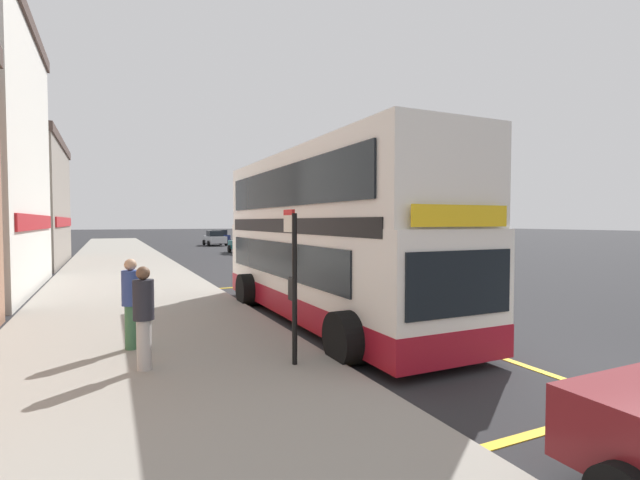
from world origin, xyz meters
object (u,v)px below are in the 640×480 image
at_px(bus_stop_sign, 293,273).
at_px(parked_car_silver_distant, 215,238).
at_px(parked_car_navy_behind, 219,236).
at_px(pedestrian_further_back, 144,314).
at_px(pedestrian_waiting_near_sign, 131,300).
at_px(parked_car_teal_far, 244,243).
at_px(double_decker_bus, 326,243).

xyz_separation_m(bus_stop_sign, parked_car_silver_distant, (7.65, 42.31, -0.93)).
height_order(parked_car_navy_behind, pedestrian_further_back, pedestrian_further_back).
height_order(pedestrian_waiting_near_sign, pedestrian_further_back, pedestrian_waiting_near_sign).
bearing_deg(parked_car_teal_far, parked_car_navy_behind, -96.72).
relative_size(double_decker_bus, parked_car_teal_far, 2.42).
relative_size(double_decker_bus, pedestrian_further_back, 5.85).
distance_m(parked_car_silver_distant, parked_car_navy_behind, 6.02).
bearing_deg(double_decker_bus, parked_car_silver_distant, 82.22).
distance_m(double_decker_bus, pedestrian_waiting_near_sign, 5.15).
bearing_deg(parked_car_navy_behind, double_decker_bus, -100.75).
distance_m(parked_car_silver_distant, parked_car_teal_far, 13.02).
relative_size(double_decker_bus, parked_car_navy_behind, 2.42).
height_order(bus_stop_sign, pedestrian_waiting_near_sign, bus_stop_sign).
distance_m(parked_car_navy_behind, pedestrian_further_back, 48.79).
bearing_deg(parked_car_navy_behind, pedestrian_further_back, -105.74).
height_order(double_decker_bus, pedestrian_further_back, double_decker_bus).
height_order(bus_stop_sign, parked_car_silver_distant, bus_stop_sign).
height_order(parked_car_teal_far, pedestrian_waiting_near_sign, pedestrian_waiting_near_sign).
bearing_deg(pedestrian_waiting_near_sign, bus_stop_sign, -40.40).
xyz_separation_m(double_decker_bus, bus_stop_sign, (-2.35, -3.51, -0.34)).
bearing_deg(parked_car_navy_behind, pedestrian_waiting_near_sign, -106.32).
bearing_deg(pedestrian_further_back, parked_car_silver_distant, 76.43).
xyz_separation_m(double_decker_bus, pedestrian_waiting_near_sign, (-4.88, -1.36, -0.96)).
distance_m(bus_stop_sign, parked_car_navy_behind, 48.98).
relative_size(parked_car_silver_distant, pedestrian_further_back, 2.41).
xyz_separation_m(parked_car_navy_behind, pedestrian_further_back, (-11.81, -47.33, 0.29)).
relative_size(bus_stop_sign, parked_car_silver_distant, 0.64).
height_order(bus_stop_sign, parked_car_teal_far, bus_stop_sign).
height_order(bus_stop_sign, parked_car_navy_behind, bus_stop_sign).
xyz_separation_m(double_decker_bus, pedestrian_further_back, (-4.74, -2.78, -0.97)).
xyz_separation_m(parked_car_silver_distant, parked_car_navy_behind, (1.77, 5.75, 0.00)).
xyz_separation_m(parked_car_teal_far, parked_car_navy_behind, (2.09, 18.76, 0.00)).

